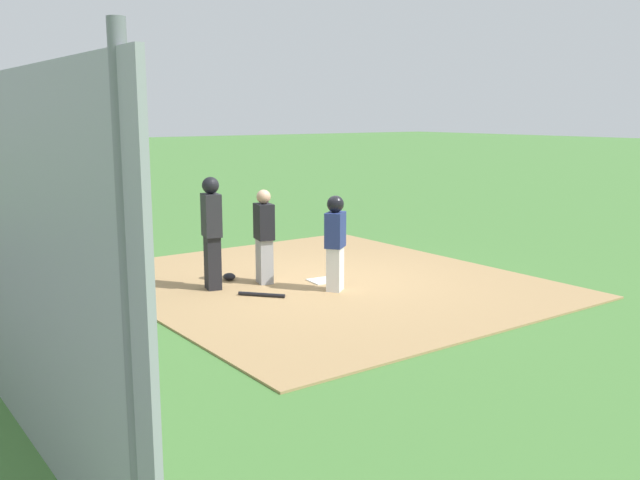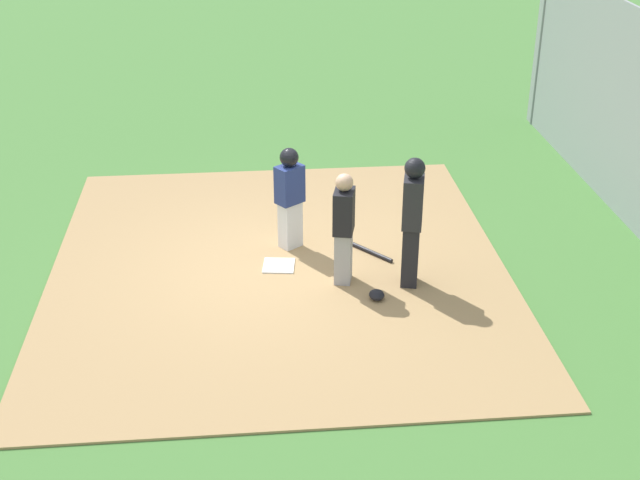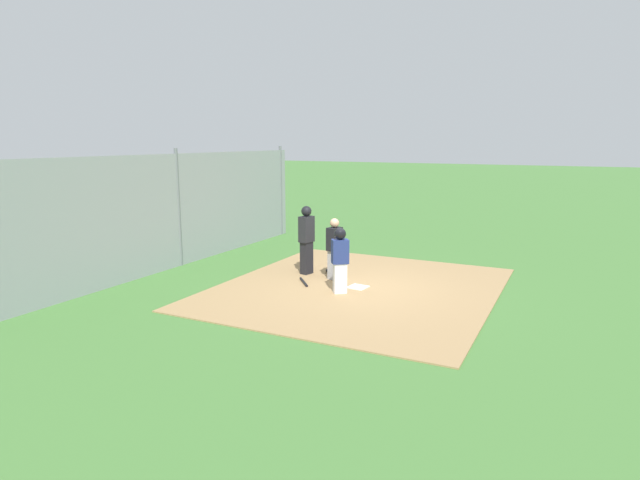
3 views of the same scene
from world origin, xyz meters
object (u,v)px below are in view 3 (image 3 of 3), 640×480
catcher (334,248)px  umpire (307,238)px  parked_car_green (193,211)px  runner (340,257)px  baseball_bat (304,282)px  catcher_mask (330,270)px  home_plate (358,287)px

catcher → umpire: umpire is taller
parked_car_green → runner: bearing=-125.5°
catcher → parked_car_green: size_ratio=0.37×
baseball_bat → catcher_mask: (-1.26, 0.12, 0.03)m
runner → baseball_bat: bearing=35.4°
home_plate → umpire: 2.10m
catcher_mask → runner: bearing=32.5°
home_plate → catcher: 1.28m
catcher → parked_car_green: (-5.53, -9.21, -0.24)m
catcher → baseball_bat: bearing=-111.6°
runner → baseball_bat: runner is taller
runner → catcher_mask: runner is taller
runner → umpire: bearing=14.0°
home_plate → runner: bearing=-18.7°
baseball_bat → parked_car_green: (-6.26, -8.70, 0.55)m
home_plate → catcher: size_ratio=0.28×
runner → baseball_bat: size_ratio=2.03×
umpire → parked_car_green: bearing=160.3°
baseball_bat → parked_car_green: parked_car_green is taller
catcher → runner: bearing=-45.9°
baseball_bat → parked_car_green: 10.74m
catcher → umpire: (-0.16, -0.89, 0.15)m
home_plate → parked_car_green: (-6.02, -10.07, 0.57)m
umpire → home_plate: bearing=-7.0°
catcher → baseball_bat: (0.73, -0.51, -0.79)m
umpire → runner: (1.26, 1.55, -0.11)m
runner → baseball_bat: (-0.37, -1.16, -0.84)m
catcher → baseball_bat: size_ratio=2.08×
umpire → runner: 1.99m
baseball_bat → runner: bearing=32.2°
umpire → catcher_mask: bearing=50.1°
baseball_bat → catcher_mask: 1.27m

